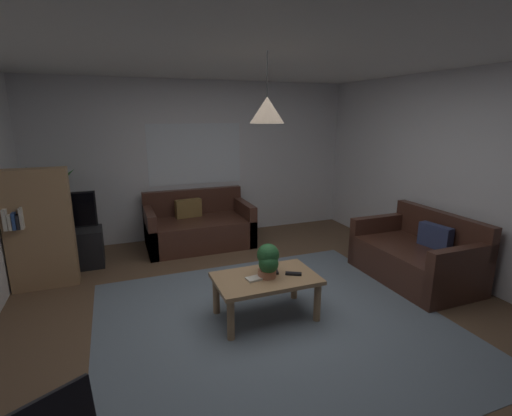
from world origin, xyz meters
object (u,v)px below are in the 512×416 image
(coffee_table, at_px, (266,283))
(couch_right_side, at_px, (416,258))
(potted_palm_corner, at_px, (57,214))
(bookshelf_corner, at_px, (39,229))
(couch_under_window, at_px, (199,228))
(tv_stand, at_px, (67,250))
(book_on_table_0, at_px, (255,279))
(remote_on_table_0, at_px, (275,271))
(pendant_lamp, at_px, (267,110))
(potted_plant_on_table, at_px, (268,260))
(remote_on_table_1, at_px, (294,274))
(tv, at_px, (61,212))

(coffee_table, bearing_deg, couch_right_side, 4.50)
(potted_palm_corner, distance_m, bookshelf_corner, 0.98)
(couch_under_window, height_order, potted_palm_corner, potted_palm_corner)
(couch_right_side, xyz_separation_m, tv_stand, (-4.03, 1.92, -0.02))
(couch_under_window, xyz_separation_m, book_on_table_0, (0.03, -2.35, 0.17))
(couch_right_side, height_order, tv_stand, couch_right_side)
(couch_under_window, distance_m, book_on_table_0, 2.36)
(couch_right_side, relative_size, remote_on_table_0, 8.95)
(tv_stand, xyz_separation_m, pendant_lamp, (1.97, -2.08, 1.77))
(remote_on_table_0, height_order, potted_plant_on_table, potted_plant_on_table)
(bookshelf_corner, bearing_deg, remote_on_table_0, -33.14)
(bookshelf_corner, bearing_deg, potted_plant_on_table, -36.04)
(coffee_table, distance_m, potted_plant_on_table, 0.25)
(couch_right_side, bearing_deg, coffee_table, -85.50)
(remote_on_table_1, bearing_deg, tv, -104.56)
(potted_palm_corner, relative_size, bookshelf_corner, 0.96)
(bookshelf_corner, xyz_separation_m, pendant_lamp, (2.16, -1.57, 1.31))
(remote_on_table_0, height_order, remote_on_table_1, same)
(potted_plant_on_table, bearing_deg, tv, 133.81)
(couch_right_side, bearing_deg, remote_on_table_1, -82.97)
(remote_on_table_0, xyz_separation_m, tv_stand, (-2.10, 2.01, -0.20))
(remote_on_table_0, xyz_separation_m, potted_plant_on_table, (-0.12, -0.09, 0.16))
(bookshelf_corner, bearing_deg, couch_under_window, 20.76)
(bookshelf_corner, relative_size, pendant_lamp, 2.34)
(remote_on_table_1, xyz_separation_m, bookshelf_corner, (-2.43, 1.63, 0.26))
(remote_on_table_0, height_order, bookshelf_corner, bookshelf_corner)
(remote_on_table_1, distance_m, bookshelf_corner, 2.94)
(coffee_table, xyz_separation_m, tv_stand, (-1.97, 2.08, -0.11))
(couch_under_window, distance_m, coffee_table, 2.34)
(tv_stand, bearing_deg, book_on_table_0, -48.82)
(tv, relative_size, potted_palm_corner, 0.62)
(coffee_table, relative_size, book_on_table_0, 6.45)
(couch_right_side, bearing_deg, pendant_lamp, -85.50)
(tv_stand, bearing_deg, couch_right_side, -25.48)
(coffee_table, xyz_separation_m, potted_palm_corner, (-2.09, 2.54, 0.27))
(couch_right_side, height_order, pendant_lamp, pendant_lamp)
(pendant_lamp, bearing_deg, book_on_table_0, -170.49)
(coffee_table, height_order, remote_on_table_0, remote_on_table_0)
(remote_on_table_1, height_order, tv, tv)
(remote_on_table_1, distance_m, tv, 3.10)
(remote_on_table_0, xyz_separation_m, potted_palm_corner, (-2.23, 2.46, 0.18))
(couch_right_side, relative_size, tv_stand, 1.59)
(remote_on_table_0, relative_size, potted_plant_on_table, 0.48)
(book_on_table_0, xyz_separation_m, tv, (-1.84, 2.08, 0.32))
(book_on_table_0, height_order, tv_stand, tv_stand)
(potted_palm_corner, bearing_deg, potted_plant_on_table, -50.41)
(remote_on_table_0, distance_m, potted_plant_on_table, 0.22)
(remote_on_table_0, relative_size, potted_palm_corner, 0.12)
(pendant_lamp, bearing_deg, tv, 133.68)
(tv, bearing_deg, bookshelf_corner, -110.63)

